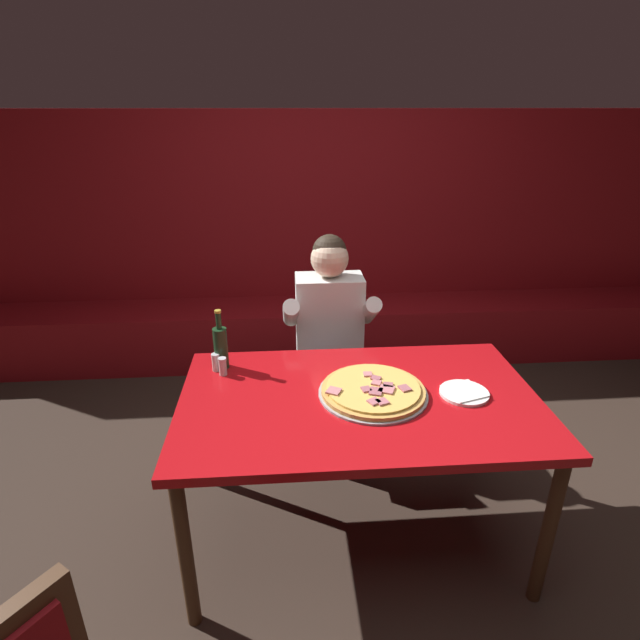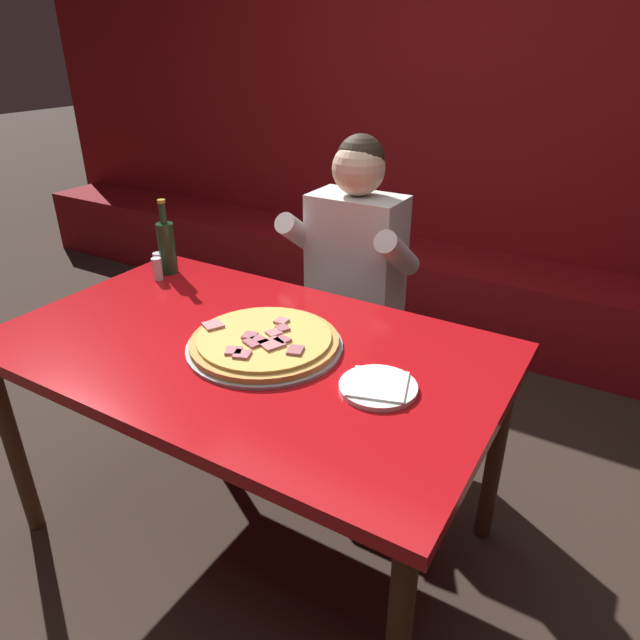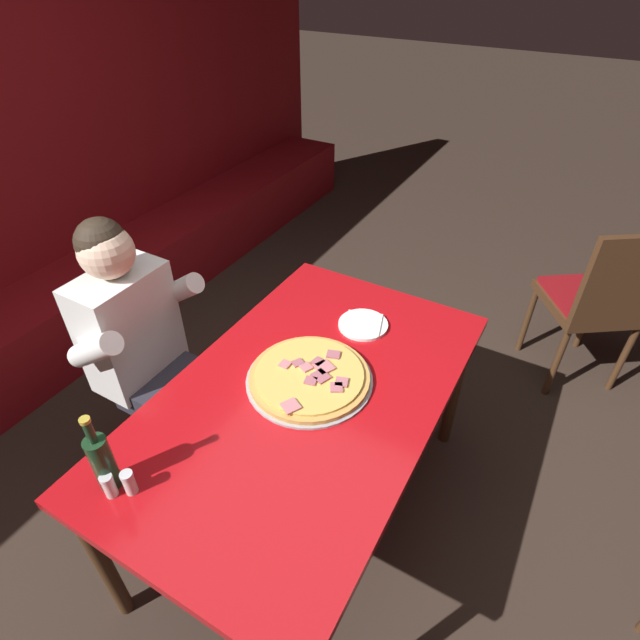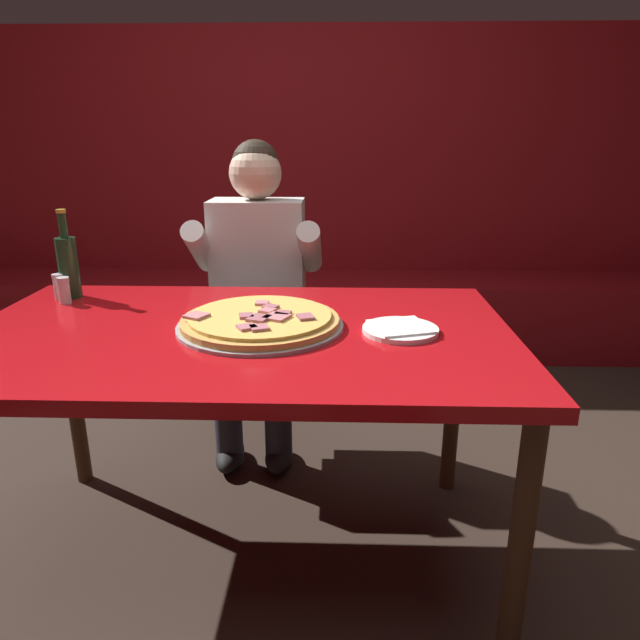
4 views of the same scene
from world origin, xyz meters
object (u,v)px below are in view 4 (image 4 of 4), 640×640
Objects in this scene: shaker_red_pepper_flakes at (64,292)px; plate_white_paper at (400,329)px; beer_bottle at (68,265)px; diner_seated_blue_shirt at (256,285)px; main_dining_table at (239,353)px; pizza at (260,321)px; shaker_black_pepper at (60,288)px.

plate_white_paper is at bearing -13.43° from shaker_red_pepper_flakes.
beer_bottle is at bearing 163.01° from plate_white_paper.
beer_bottle reaches higher than plate_white_paper.
diner_seated_blue_shirt is at bearing 123.84° from plate_white_paper.
pizza is (0.06, 0.01, 0.09)m from main_dining_table.
shaker_red_pepper_flakes is at bearing 166.57° from plate_white_paper.
main_dining_table is 5.25× the size of beer_bottle.
diner_seated_blue_shirt is (0.56, 0.43, -0.18)m from beer_bottle.
beer_bottle reaches higher than shaker_black_pepper.
pizza is 0.39m from plate_white_paper.
shaker_black_pepper is 0.07× the size of diner_seated_blue_shirt.
main_dining_table is 0.65m from shaker_red_pepper_flakes.
pizza is 5.48× the size of shaker_red_pepper_flakes.
main_dining_table is at bearing -26.91° from beer_bottle.
shaker_red_pepper_flakes is (0.01, -0.07, -0.07)m from beer_bottle.
diner_seated_blue_shirt reaches higher than pizza.
shaker_red_pepper_flakes is at bearing 158.49° from main_dining_table.
main_dining_table is 0.11m from pizza.
shaker_black_pepper is at bearing -141.64° from diner_seated_blue_shirt.
plate_white_paper is 1.12m from beer_bottle.
main_dining_table is 0.74m from diner_seated_blue_shirt.
beer_bottle is (-1.06, 0.33, 0.10)m from plate_white_paper.
shaker_red_pepper_flakes is (-0.60, 0.24, 0.11)m from main_dining_table.
pizza is 0.74m from beer_bottle.
pizza is 5.48× the size of shaker_black_pepper.
beer_bottle is at bearing 50.51° from shaker_black_pepper.
pizza is at bearing -23.71° from beer_bottle.
beer_bottle is 0.08m from shaker_black_pepper.
plate_white_paper is 1.08m from shaker_red_pepper_flakes.
main_dining_table is at bearing -23.75° from shaker_black_pepper.
beer_bottle is at bearing -142.31° from diner_seated_blue_shirt.
shaker_black_pepper is 1.00× the size of shaker_red_pepper_flakes.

